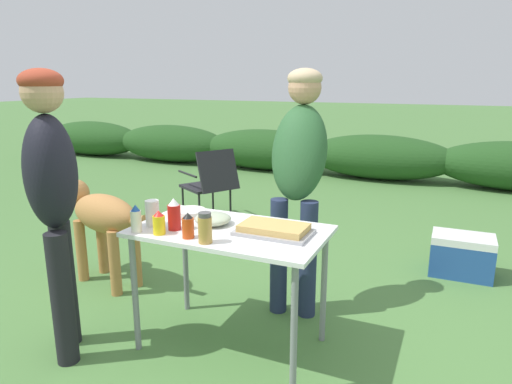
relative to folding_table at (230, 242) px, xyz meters
name	(u,v)px	position (x,y,z in m)	size (l,w,h in m)	color
ground_plane	(232,344)	(0.00, 0.00, -0.66)	(60.00, 60.00, 0.00)	#4C7A3D
shrub_hedge	(379,157)	(0.00, 5.25, -0.31)	(14.40, 0.90, 0.72)	#234C1E
folding_table	(230,242)	(0.00, 0.00, 0.00)	(1.10, 0.64, 0.74)	white
food_tray	(274,230)	(0.26, 0.02, 0.10)	(0.42, 0.25, 0.06)	#9E9EA3
plate_stack	(190,213)	(-0.36, 0.13, 0.10)	(0.20, 0.20, 0.04)	white
mixing_bowl	(213,219)	(-0.13, 0.04, 0.11)	(0.22, 0.22, 0.07)	#ADBC99
paper_cup_stack	(152,213)	(-0.44, -0.13, 0.15)	(0.08, 0.08, 0.15)	white
mayo_bottle	(136,219)	(-0.46, -0.26, 0.15)	(0.06, 0.06, 0.16)	silver
ketchup_bottle	(174,215)	(-0.29, -0.13, 0.16)	(0.07, 0.07, 0.18)	red
spice_jar	(205,228)	(-0.02, -0.25, 0.16)	(0.07, 0.07, 0.17)	#B2893D
mustard_bottle	(159,223)	(-0.32, -0.24, 0.14)	(0.07, 0.07, 0.13)	yellow
hot_sauce_bottle	(188,226)	(-0.14, -0.22, 0.14)	(0.07, 0.07, 0.14)	#CC4214
standing_person_in_navy_coat	(299,163)	(0.19, 0.64, 0.37)	(0.42, 0.53, 1.65)	#232D4C
standing_person_in_olive_jacket	(52,187)	(-0.85, -0.46, 0.34)	(0.46, 0.47, 1.63)	black
dog	(100,216)	(-1.34, 0.40, -0.12)	(1.04, 0.44, 0.79)	#B27A42
camp_chair_green_behind_table	(211,181)	(-1.34, 2.13, -0.20)	(0.74, 0.70, 0.83)	#232328
cooler_box	(462,255)	(1.26, 1.69, -0.49)	(0.48, 0.32, 0.34)	#234C93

